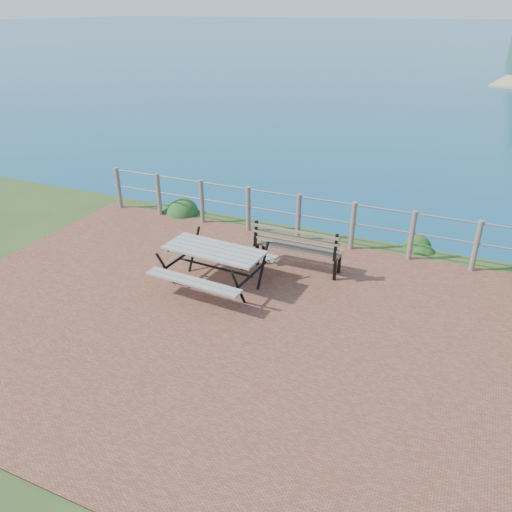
{
  "coord_description": "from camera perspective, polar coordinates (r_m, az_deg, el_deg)",
  "views": [
    {
      "loc": [
        3.09,
        -5.82,
        4.46
      ],
      "look_at": [
        0.11,
        0.92,
        0.75
      ],
      "focal_mm": 35.0,
      "sensor_mm": 36.0,
      "label": 1
    }
  ],
  "objects": [
    {
      "name": "ground",
      "position": [
        7.96,
        -3.43,
        -7.43
      ],
      "size": [
        10.0,
        7.0,
        0.12
      ],
      "primitive_type": "cube",
      "color": "brown",
      "rests_on": "ground"
    },
    {
      "name": "safety_railing",
      "position": [
        10.43,
        4.88,
        4.73
      ],
      "size": [
        9.4,
        0.1,
        1.0
      ],
      "color": "#6B5B4C",
      "rests_on": "ground"
    },
    {
      "name": "ocean",
      "position": [
        205.89,
        25.18,
        23.22
      ],
      "size": [
        1200.0,
        1200.0,
        0.0
      ],
      "primitive_type": "plane",
      "color": "#145F7B",
      "rests_on": "ground"
    },
    {
      "name": "shrub_lip_west",
      "position": [
        12.31,
        -8.52,
        5.16
      ],
      "size": [
        0.82,
        0.82,
        0.58
      ],
      "primitive_type": "ellipsoid",
      "color": "#224A1B",
      "rests_on": "ground"
    },
    {
      "name": "picnic_table",
      "position": [
        8.66,
        -4.77,
        -0.86
      ],
      "size": [
        1.76,
        1.49,
        0.73
      ],
      "rotation": [
        0.0,
        0.0,
        -0.06
      ],
      "color": "gray",
      "rests_on": "ground"
    },
    {
      "name": "shrub_lip_east",
      "position": [
        10.75,
        18.73,
        0.68
      ],
      "size": [
        0.66,
        0.66,
        0.36
      ],
      "primitive_type": "ellipsoid",
      "color": "#123B12",
      "rests_on": "ground"
    },
    {
      "name": "park_bench",
      "position": [
        9.2,
        4.88,
        1.85
      ],
      "size": [
        1.64,
        0.42,
        0.93
      ],
      "rotation": [
        0.0,
        0.0,
        0.01
      ],
      "color": "brown",
      "rests_on": "ground"
    }
  ]
}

